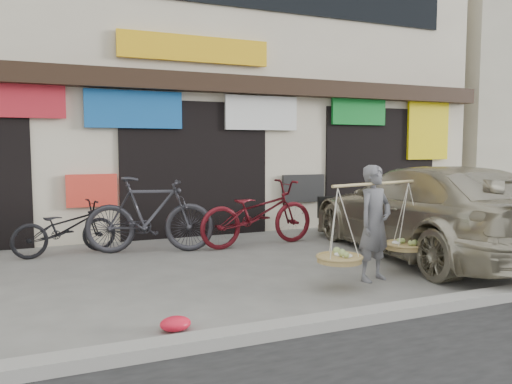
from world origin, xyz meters
name	(u,v)px	position (x,y,z in m)	size (l,w,h in m)	color
ground	(267,277)	(0.00, 0.00, 0.00)	(70.00, 70.00, 0.00)	slate
kerb	(348,319)	(0.00, -2.00, 0.06)	(70.00, 0.25, 0.12)	gray
shophouse_block	(162,81)	(0.00, 6.42, 3.45)	(14.00, 6.32, 7.00)	beige
street_vendor	(375,228)	(1.26, -0.69, 0.71)	(1.87, 0.91, 1.55)	slate
bike_0	(65,228)	(-2.50, 2.65, 0.45)	(0.60, 1.71, 0.90)	black
bike_1	(150,215)	(-1.16, 2.27, 0.65)	(0.61, 2.16, 1.30)	#2C2C31
bike_2	(258,213)	(0.76, 2.12, 0.59)	(0.79, 2.26, 1.19)	#540E15
suv	(426,211)	(3.01, 0.28, 0.75)	(2.60, 5.33, 1.49)	#B1A98F
red_bag	(175,324)	(-1.65, -1.49, 0.07)	(0.31, 0.25, 0.14)	red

